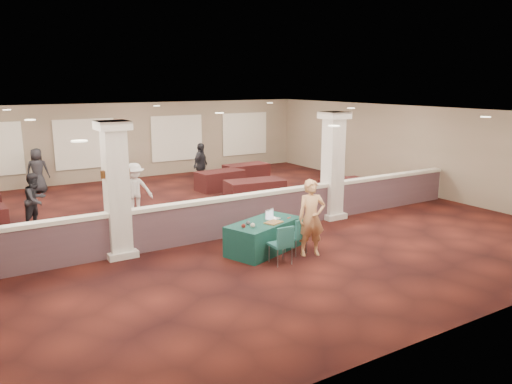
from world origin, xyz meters
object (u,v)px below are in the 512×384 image
conf_chair_main (299,233)px  attendee_d (38,170)px  attendee_a (35,200)px  far_table_front_center (255,192)px  attendee_c (201,165)px  conf_chair_side (283,242)px  far_table_back_center (220,180)px  near_table (264,236)px  woman (311,218)px  far_table_back_right (246,173)px  attendee_b (135,190)px  far_table_front_right (343,189)px

conf_chair_main → attendee_d: size_ratio=0.53×
attendee_a → far_table_front_center: bearing=-48.0°
attendee_c → attendee_d: bearing=119.0°
attendee_a → attendee_d: size_ratio=0.94×
attendee_a → conf_chair_side: bearing=-96.4°
attendee_c → attendee_d: size_ratio=1.05×
far_table_back_center → attendee_c: (-0.45, 0.75, 0.51)m
near_table → attendee_a: 6.78m
attendee_c → attendee_d: (-5.55, 2.38, -0.04)m
woman → conf_chair_main: bearing=156.3°
conf_chair_main → far_table_front_center: conf_chair_main is taller
attendee_c → attendee_d: attendee_c is taller
woman → attendee_d: bearing=131.8°
attendee_c → far_table_back_right: bearing=-35.6°
near_table → far_table_back_center: near_table is taller
near_table → far_table_front_center: size_ratio=0.98×
attendee_b → conf_chair_main: bearing=-55.3°
far_table_front_center → attendee_b: (-4.00, 0.52, 0.42)m
conf_chair_side → woman: woman is taller
woman → near_table: bearing=153.9°
conf_chair_main → far_table_back_center: bearing=68.0°
conf_chair_main → far_table_back_center: 7.71m
conf_chair_side → far_table_front_center: conf_chair_side is taller
near_table → far_table_back_right: (4.05, 7.70, -0.00)m
attendee_a → attendee_d: attendee_d is taller
near_table → attendee_c: bearing=55.7°
attendee_a → attendee_c: (6.33, 2.46, 0.09)m
attendee_c → woman: bearing=-135.5°
far_table_front_right → conf_chair_main: bearing=-141.1°
far_table_back_right → far_table_front_right: bearing=-71.6°
attendee_b → attendee_c: 4.51m
far_table_front_center → attendee_d: size_ratio=1.18×
far_table_front_center → far_table_front_right: 3.26m
far_table_front_right → far_table_back_center: bearing=131.3°
conf_chair_side → conf_chair_main: bearing=29.9°
conf_chair_main → woman: size_ratio=0.48×
conf_chair_main → conf_chair_side: size_ratio=0.97×
attendee_a → conf_chair_main: bearing=-90.3°
far_table_back_right → attendee_a: size_ratio=1.16×
conf_chair_main → attendee_c: attendee_c is taller
attendee_a → attendee_c: 6.80m
far_table_back_right → conf_chair_main: bearing=-112.6°
far_table_back_center → attendee_d: 6.78m
near_table → attendee_d: bearing=89.8°
far_table_back_right → conf_chair_side: bearing=-115.7°
conf_chair_main → far_table_back_right: bearing=59.0°
far_table_front_right → attendee_a: attendee_a is taller
far_table_back_right → attendee_b: attendee_b is taller
conf_chair_main → far_table_front_center: (1.81, 4.95, -0.13)m
near_table → far_table_back_right: bearing=42.3°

